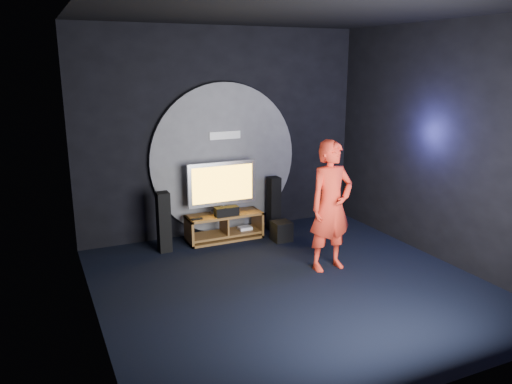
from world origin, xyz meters
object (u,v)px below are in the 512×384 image
player (331,206)px  tv (222,185)px  media_console (225,228)px  subwoofer (281,231)px  tower_speaker_right (274,204)px  tower_speaker_left (164,222)px

player → tv: bearing=114.5°
media_console → subwoofer: 0.96m
subwoofer → player: size_ratio=0.18×
tower_speaker_right → player: (-0.04, -1.88, 0.46)m
tower_speaker_right → player: player is taller
tv → player: player is taller
tower_speaker_right → subwoofer: bearing=-103.3°
media_console → tv: tv is taller
tower_speaker_left → player: bearing=-39.6°
tower_speaker_left → tv: bearing=10.0°
tv → tower_speaker_left: bearing=-170.0°
tv → subwoofer: 1.26m
tv → tower_speaker_left: (-1.06, -0.19, -0.45)m
tv → player: 2.07m
tower_speaker_left → tower_speaker_right: 2.05m
tower_speaker_left → subwoofer: size_ratio=2.90×
tv → subwoofer: tv is taller
tower_speaker_right → player: size_ratio=0.51×
tower_speaker_right → subwoofer: size_ratio=2.90×
tower_speaker_right → player: 1.94m
media_console → player: player is taller
tower_speaker_left → tower_speaker_right: same height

